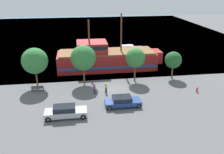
{
  "coord_description": "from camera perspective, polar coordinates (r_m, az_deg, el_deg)",
  "views": [
    {
      "loc": [
        -5.09,
        -33.7,
        15.14
      ],
      "look_at": [
        0.13,
        2.0,
        1.2
      ],
      "focal_mm": 40.0,
      "sensor_mm": 36.0,
      "label": 1
    }
  ],
  "objects": [
    {
      "name": "ground_plane",
      "position": [
        37.29,
        0.24,
        -2.83
      ],
      "size": [
        160.0,
        160.0,
        0.0
      ],
      "primitive_type": "plane",
      "color": "#5B5B5E"
    },
    {
      "name": "water_surface",
      "position": [
        79.32,
        -4.57,
        10.06
      ],
      "size": [
        80.0,
        80.0,
        0.0
      ],
      "primitive_type": "plane",
      "color": "teal",
      "rests_on": "ground"
    },
    {
      "name": "pirate_ship",
      "position": [
        45.65,
        -1.44,
        4.3
      ],
      "size": [
        18.94,
        5.9,
        9.92
      ],
      "color": "#A31E1E",
      "rests_on": "water_surface"
    },
    {
      "name": "moored_boat_dockside",
      "position": [
        56.69,
        3.87,
        6.26
      ],
      "size": [
        6.66,
        1.9,
        1.68
      ],
      "color": "maroon",
      "rests_on": "water_surface"
    },
    {
      "name": "moored_boat_outer",
      "position": [
        53.39,
        6.19,
        5.4
      ],
      "size": [
        6.23,
        2.59,
        2.1
      ],
      "color": "silver",
      "rests_on": "water_surface"
    },
    {
      "name": "parked_car_curb_front",
      "position": [
        30.18,
        -10.59,
        -7.79
      ],
      "size": [
        4.94,
        1.88,
        1.47
      ],
      "color": "#B7BCC6",
      "rests_on": "ground_plane"
    },
    {
      "name": "parked_car_curb_mid",
      "position": [
        32.24,
        2.44,
        -5.57
      ],
      "size": [
        4.63,
        2.02,
        1.34
      ],
      "color": "navy",
      "rests_on": "ground_plane"
    },
    {
      "name": "fire_hydrant",
      "position": [
        38.26,
        18.89,
        -2.73
      ],
      "size": [
        0.42,
        0.25,
        0.76
      ],
      "color": "red",
      "rests_on": "ground_plane"
    },
    {
      "name": "bench_promenade_east",
      "position": [
        38.16,
        -16.64,
        -2.47
      ],
      "size": [
        1.74,
        0.45,
        0.85
      ],
      "color": "#4C4742",
      "rests_on": "ground_plane"
    },
    {
      "name": "pedestrian_walking_near",
      "position": [
        35.92,
        -1.38,
        -2.39
      ],
      "size": [
        0.32,
        0.32,
        1.62
      ],
      "color": "#232838",
      "rests_on": "ground_plane"
    },
    {
      "name": "pedestrian_walking_far",
      "position": [
        35.58,
        -4.03,
        -2.7
      ],
      "size": [
        0.32,
        0.32,
        1.59
      ],
      "color": "#232838",
      "rests_on": "ground_plane"
    },
    {
      "name": "tree_row_east",
      "position": [
        38.46,
        -17.25,
        3.52
      ],
      "size": [
        3.86,
        3.86,
        6.07
      ],
      "color": "brown",
      "rests_on": "ground_plane"
    },
    {
      "name": "tree_row_mideast",
      "position": [
        38.27,
        -6.59,
        4.38
      ],
      "size": [
        3.86,
        3.86,
        6.14
      ],
      "color": "brown",
      "rests_on": "ground_plane"
    },
    {
      "name": "tree_row_midwest",
      "position": [
        39.4,
        5.35,
        4.38
      ],
      "size": [
        3.07,
        3.07,
        5.4
      ],
      "color": "brown",
      "rests_on": "ground_plane"
    },
    {
      "name": "tree_row_west",
      "position": [
        41.81,
        13.82,
        3.77
      ],
      "size": [
        2.74,
        2.74,
        4.48
      ],
      "color": "brown",
      "rests_on": "ground_plane"
    }
  ]
}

